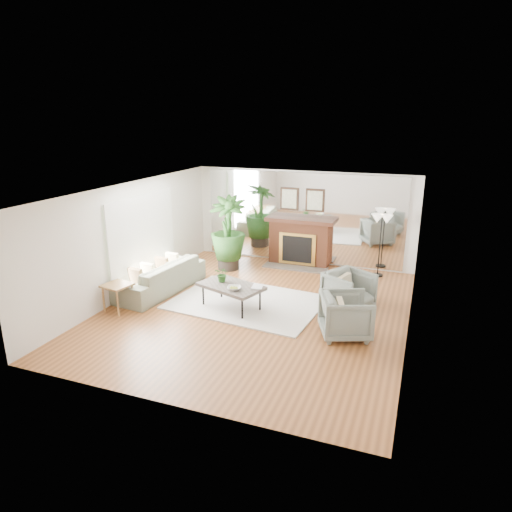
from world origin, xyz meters
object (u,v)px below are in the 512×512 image
at_px(armchair_front, 346,316).
at_px(floor_lamp, 382,224).
at_px(coffee_table, 231,287).
at_px(sofa, 160,277).
at_px(potted_ficus, 228,231).
at_px(fireplace, 299,241).
at_px(side_table, 117,289).
at_px(armchair_back, 349,290).

distance_m(armchair_front, floor_lamp, 3.72).
relative_size(coffee_table, sofa, 0.63).
distance_m(coffee_table, potted_ficus, 2.68).
height_order(fireplace, armchair_front, fireplace).
xyz_separation_m(fireplace, side_table, (-2.65, -4.31, -0.17)).
height_order(coffee_table, side_table, side_table).
height_order(sofa, potted_ficus, potted_ficus).
relative_size(armchair_front, side_table, 1.47).
distance_m(sofa, armchair_back, 4.25).
bearing_deg(coffee_table, armchair_front, -9.39).
bearing_deg(potted_ficus, armchair_front, -37.95).
distance_m(coffee_table, armchair_back, 2.45).
relative_size(armchair_back, armchair_front, 0.98).
xyz_separation_m(coffee_table, armchair_front, (2.45, -0.40, -0.08)).
bearing_deg(side_table, coffee_table, 23.47).
xyz_separation_m(potted_ficus, floor_lamp, (3.76, 0.81, 0.32)).
bearing_deg(sofa, fireplace, 147.78).
height_order(armchair_back, potted_ficus, potted_ficus).
bearing_deg(potted_ficus, floor_lamp, 12.12).
bearing_deg(side_table, potted_ficus, 72.98).
bearing_deg(potted_ficus, armchair_back, -23.54).
distance_m(coffee_table, side_table, 2.32).
height_order(sofa, armchair_front, armchair_front).
xyz_separation_m(fireplace, potted_ficus, (-1.64, -1.01, 0.37)).
bearing_deg(floor_lamp, potted_ficus, -167.88).
height_order(armchair_front, potted_ficus, potted_ficus).
bearing_deg(sofa, floor_lamp, 128.46).
height_order(fireplace, armchair_back, fireplace).
bearing_deg(fireplace, armchair_front, -63.07).
distance_m(armchair_back, armchair_front, 1.31).
height_order(fireplace, side_table, fireplace).
relative_size(armchair_back, potted_ficus, 0.45).
relative_size(armchair_back, side_table, 1.45).
xyz_separation_m(armchair_front, floor_lamp, (0.19, 3.59, 0.95)).
distance_m(armchair_front, side_table, 4.61).
distance_m(side_table, potted_ficus, 3.50).
relative_size(potted_ficus, floor_lamp, 1.22).
relative_size(coffee_table, potted_ficus, 0.78).
xyz_separation_m(fireplace, armchair_front, (1.93, -3.79, -0.26)).
xyz_separation_m(coffee_table, sofa, (-1.93, 0.35, -0.14)).
relative_size(sofa, side_table, 3.98).
bearing_deg(armchair_back, armchair_front, -141.94).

